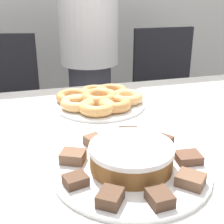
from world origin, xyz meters
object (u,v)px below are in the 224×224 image
object	(u,v)px
person_standing	(89,51)
office_chair_right	(169,106)
plate_cake	(131,169)
office_chair_left	(1,124)
frosted_cake	(131,156)
plate_donuts	(100,104)

from	to	relation	value
person_standing	office_chair_right	size ratio (longest dim) A/B	1.70
person_standing	plate_cake	world-z (taller)	person_standing
person_standing	office_chair_left	xyz separation A→B (m)	(-0.51, 0.03, -0.38)
person_standing	frosted_cake	bearing A→B (deg)	-96.88
office_chair_left	plate_cake	distance (m)	1.22
office_chair_left	plate_cake	bearing A→B (deg)	-57.86
office_chair_left	person_standing	bearing A→B (deg)	9.98
office_chair_right	plate_donuts	size ratio (longest dim) A/B	2.84
plate_donuts	frosted_cake	size ratio (longest dim) A/B	1.67
office_chair_right	frosted_cake	world-z (taller)	office_chair_right
person_standing	plate_donuts	world-z (taller)	person_standing
person_standing	office_chair_right	xyz separation A→B (m)	(0.52, 0.03, -0.38)
plate_cake	office_chair_left	bearing A→B (deg)	108.54
plate_donuts	plate_cake	bearing A→B (deg)	-94.10
plate_cake	frosted_cake	size ratio (longest dim) A/B	1.89
person_standing	plate_donuts	bearing A→B (deg)	-98.72
plate_cake	plate_donuts	size ratio (longest dim) A/B	1.13
frosted_cake	plate_cake	bearing A→B (deg)	63.43
office_chair_right	frosted_cake	size ratio (longest dim) A/B	4.74
office_chair_right	plate_donuts	distance (m)	0.98
plate_donuts	office_chair_right	bearing A→B (deg)	47.85
plate_donuts	frosted_cake	distance (m)	0.44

